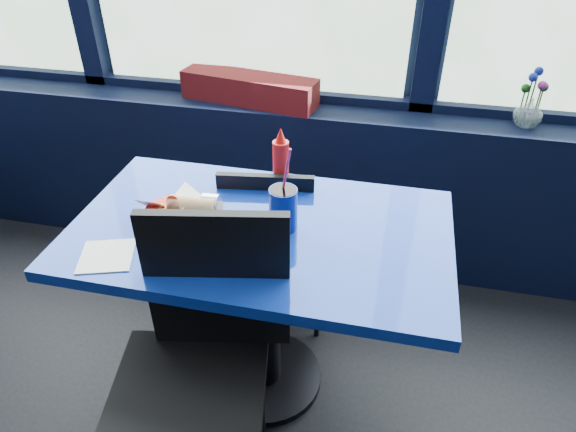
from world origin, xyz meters
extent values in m
cube|color=black|center=(0.00, 2.87, 0.40)|extent=(5.00, 0.26, 0.80)
cube|color=black|center=(0.00, 2.95, 0.81)|extent=(4.80, 0.08, 0.06)
cylinder|color=black|center=(0.30, 2.00, 0.01)|extent=(0.44, 0.44, 0.03)
cylinder|color=black|center=(0.30, 2.00, 0.34)|extent=(0.12, 0.12, 0.68)
cube|color=navy|center=(0.30, 2.00, 0.73)|extent=(1.20, 0.70, 0.04)
cube|color=black|center=(0.20, 1.56, 0.46)|extent=(0.51, 0.51, 0.04)
cube|color=black|center=(0.24, 1.76, 0.72)|extent=(0.41, 0.11, 0.47)
cylinder|color=black|center=(-0.02, 1.70, 0.22)|extent=(0.02, 0.02, 0.44)
cylinder|color=black|center=(0.35, 1.77, 0.22)|extent=(0.02, 0.02, 0.44)
cube|color=black|center=(0.28, 2.40, 0.39)|extent=(0.41, 0.41, 0.03)
cube|color=black|center=(0.26, 2.23, 0.61)|extent=(0.35, 0.07, 0.40)
cylinder|color=black|center=(0.41, 2.58, 0.19)|extent=(0.02, 0.02, 0.37)
cylinder|color=black|center=(0.46, 2.27, 0.19)|extent=(0.02, 0.02, 0.37)
cylinder|color=black|center=(0.11, 2.53, 0.19)|extent=(0.02, 0.02, 0.37)
cylinder|color=black|center=(0.15, 2.22, 0.19)|extent=(0.02, 0.02, 0.37)
cube|color=maroon|center=(0.02, 2.86, 0.86)|extent=(0.64, 0.26, 0.12)
imported|color=silver|center=(1.21, 2.86, 0.86)|extent=(0.16, 0.16, 0.12)
cylinder|color=#1E5919|center=(1.19, 2.86, 0.90)|extent=(0.01, 0.01, 0.19)
sphere|color=#1D32AD|center=(1.19, 2.86, 1.01)|extent=(0.04, 0.04, 0.04)
cylinder|color=#1E5919|center=(1.22, 2.85, 0.88)|extent=(0.01, 0.01, 0.17)
sphere|color=#BE388A|center=(1.22, 2.85, 0.98)|extent=(0.04, 0.04, 0.04)
cylinder|color=#1E5919|center=(1.21, 2.88, 0.91)|extent=(0.01, 0.01, 0.21)
sphere|color=#1D32AD|center=(1.21, 2.88, 1.03)|extent=(0.04, 0.04, 0.04)
cylinder|color=#1E5919|center=(1.17, 2.87, 0.87)|extent=(0.01, 0.01, 0.14)
sphere|color=#1E5919|center=(1.17, 2.87, 0.96)|extent=(0.04, 0.04, 0.04)
cylinder|color=#1E5919|center=(1.24, 2.87, 0.88)|extent=(0.01, 0.01, 0.15)
sphere|color=#1E5919|center=(1.24, 2.87, 0.97)|extent=(0.04, 0.04, 0.04)
cylinder|color=red|center=(0.04, 1.98, 0.77)|extent=(0.30, 0.30, 0.04)
cylinder|color=white|center=(0.04, 1.98, 0.76)|extent=(0.29, 0.29, 0.00)
cylinder|color=silver|center=(0.14, 2.01, 0.80)|extent=(0.06, 0.08, 0.08)
sphere|color=brown|center=(0.03, 1.96, 0.81)|extent=(0.05, 0.05, 0.05)
cylinder|color=red|center=(0.03, 1.97, 0.83)|extent=(0.04, 0.04, 0.01)
cylinder|color=red|center=(0.30, 2.28, 0.83)|extent=(0.06, 0.06, 0.16)
cone|color=red|center=(0.30, 2.28, 0.94)|extent=(0.04, 0.04, 0.05)
cylinder|color=navy|center=(0.37, 2.02, 0.82)|extent=(0.09, 0.09, 0.14)
cylinder|color=black|center=(0.37, 2.02, 0.89)|extent=(0.08, 0.08, 0.01)
cylinder|color=#FF356B|center=(0.38, 2.01, 0.95)|extent=(0.05, 0.06, 0.19)
cube|color=white|center=(-0.10, 1.76, 0.75)|extent=(0.19, 0.19, 0.00)
camera|label=1|loc=(0.67, 0.74, 1.71)|focal=32.00mm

